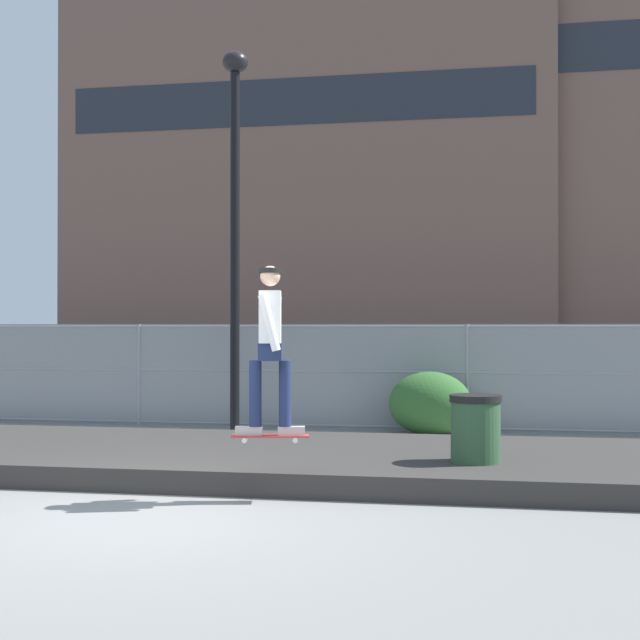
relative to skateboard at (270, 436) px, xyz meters
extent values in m
plane|color=slate|center=(-0.99, -1.03, -0.67)|extent=(120.00, 120.00, 0.00)
cube|color=#33302D|center=(-0.99, 1.91, -0.54)|extent=(16.41, 3.60, 0.27)
cube|color=#B22D2D|center=(0.00, 0.00, 0.00)|extent=(0.82, 0.35, 0.02)
cylinder|color=silver|center=(0.24, 0.14, -0.03)|extent=(0.06, 0.04, 0.05)
cylinder|color=silver|center=(0.27, -0.04, -0.03)|extent=(0.06, 0.04, 0.05)
cylinder|color=silver|center=(-0.27, 0.04, -0.03)|extent=(0.06, 0.04, 0.05)
cylinder|color=silver|center=(-0.24, -0.14, -0.03)|extent=(0.06, 0.04, 0.05)
cube|color=#99999E|center=(0.26, 0.05, -0.01)|extent=(0.08, 0.15, 0.01)
cube|color=#99999E|center=(-0.26, -0.05, -0.01)|extent=(0.08, 0.15, 0.01)
cube|color=#B2ADA8|center=(0.22, 0.04, 0.06)|extent=(0.29, 0.15, 0.09)
cube|color=#B2ADA8|center=(-0.22, -0.04, 0.06)|extent=(0.29, 0.15, 0.09)
cylinder|color=#1E284C|center=(0.15, 0.03, 0.44)|extent=(0.13, 0.13, 0.68)
cylinder|color=#1E284C|center=(-0.15, -0.03, 0.44)|extent=(0.13, 0.13, 0.68)
cube|color=#1E284C|center=(0.00, 0.00, 0.87)|extent=(0.30, 0.38, 0.18)
cube|color=white|center=(0.00, 0.00, 1.23)|extent=(0.29, 0.42, 0.54)
cylinder|color=white|center=(-0.05, 0.24, 1.17)|extent=(0.24, 0.13, 0.58)
cylinder|color=white|center=(0.05, -0.24, 1.17)|extent=(0.24, 0.13, 0.58)
sphere|color=tan|center=(0.00, 0.00, 1.66)|extent=(0.21, 0.21, 0.21)
cylinder|color=black|center=(0.00, 0.00, 1.72)|extent=(0.24, 0.24, 0.05)
cylinder|color=gray|center=(-3.96, 6.25, 0.25)|extent=(0.06, 0.06, 1.85)
cylinder|color=gray|center=(1.97, 6.25, 0.25)|extent=(0.06, 0.06, 1.85)
cylinder|color=gray|center=(-0.99, 6.25, 1.14)|extent=(17.81, 0.04, 0.04)
cylinder|color=gray|center=(-0.99, 6.25, 0.35)|extent=(17.81, 0.04, 0.04)
cylinder|color=gray|center=(-0.99, 6.25, -0.61)|extent=(17.81, 0.04, 0.04)
cube|color=gray|center=(-0.99, 6.25, 0.25)|extent=(17.81, 0.01, 1.85)
cylinder|color=black|center=(-1.91, 5.41, 2.39)|extent=(0.16, 0.16, 6.13)
ellipsoid|color=black|center=(-1.91, 5.41, 5.64)|extent=(0.44, 0.44, 0.36)
cube|color=#566B4C|center=(-3.82, 8.99, 0.00)|extent=(4.48, 2.00, 0.70)
cube|color=#23282D|center=(-4.02, 8.99, 0.67)|extent=(2.27, 1.70, 0.64)
cylinder|color=black|center=(-2.42, 9.78, -0.35)|extent=(0.65, 0.27, 0.64)
cylinder|color=black|center=(-2.50, 8.07, -0.35)|extent=(0.65, 0.27, 0.64)
cylinder|color=black|center=(-5.14, 9.90, -0.35)|extent=(0.65, 0.27, 0.64)
cylinder|color=black|center=(-5.22, 8.19, -0.35)|extent=(0.65, 0.27, 0.64)
cube|color=#474C54|center=(1.94, 8.98, 0.00)|extent=(4.42, 1.84, 0.70)
cube|color=#23282D|center=(1.74, 8.98, 0.67)|extent=(2.21, 1.62, 0.64)
cylinder|color=black|center=(3.32, 9.82, -0.35)|extent=(0.64, 0.25, 0.64)
cylinder|color=black|center=(3.30, 8.11, -0.35)|extent=(0.64, 0.25, 0.64)
cylinder|color=black|center=(0.59, 9.84, -0.35)|extent=(0.64, 0.25, 0.64)
cylinder|color=black|center=(0.57, 8.13, -0.35)|extent=(0.64, 0.25, 0.64)
cube|color=brown|center=(-7.22, 42.51, 10.45)|extent=(27.10, 13.36, 22.23)
cube|color=#1E232B|center=(-7.22, 35.80, 13.11)|extent=(24.93, 0.04, 2.50)
ellipsoid|color=#2D5B28|center=(1.37, 5.67, -0.14)|extent=(1.37, 1.12, 1.06)
cylinder|color=#2D5133|center=(2.10, 1.25, -0.20)|extent=(0.56, 0.56, 0.95)
cylinder|color=black|center=(2.10, 1.25, 0.32)|extent=(0.59, 0.59, 0.08)
camera|label=1|loc=(2.06, -8.64, 1.14)|focal=48.10mm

